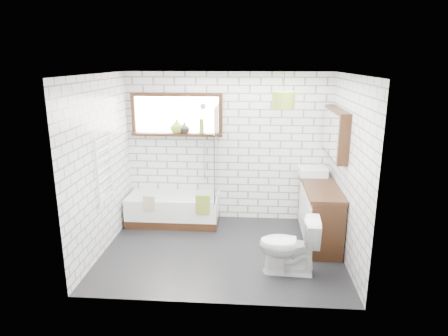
# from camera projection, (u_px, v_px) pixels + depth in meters

# --- Properties ---
(floor) EXTENTS (3.40, 2.60, 0.01)m
(floor) POSITION_uv_depth(u_px,v_px,m) (222.00, 251.00, 5.80)
(floor) COLOR black
(floor) RESTS_ON ground
(ceiling) EXTENTS (3.40, 2.60, 0.01)m
(ceiling) POSITION_uv_depth(u_px,v_px,m) (222.00, 74.00, 5.14)
(ceiling) COLOR white
(ceiling) RESTS_ON ground
(wall_back) EXTENTS (3.40, 0.01, 2.50)m
(wall_back) POSITION_uv_depth(u_px,v_px,m) (228.00, 148.00, 6.72)
(wall_back) COLOR white
(wall_back) RESTS_ON ground
(wall_front) EXTENTS (3.40, 0.01, 2.50)m
(wall_front) POSITION_uv_depth(u_px,v_px,m) (212.00, 200.00, 4.21)
(wall_front) COLOR white
(wall_front) RESTS_ON ground
(wall_left) EXTENTS (0.01, 2.60, 2.50)m
(wall_left) POSITION_uv_depth(u_px,v_px,m) (101.00, 165.00, 5.59)
(wall_left) COLOR white
(wall_left) RESTS_ON ground
(wall_right) EXTENTS (0.01, 2.60, 2.50)m
(wall_right) POSITION_uv_depth(u_px,v_px,m) (348.00, 170.00, 5.34)
(wall_right) COLOR white
(wall_right) RESTS_ON ground
(window) EXTENTS (1.52, 0.16, 0.68)m
(window) POSITION_uv_depth(u_px,v_px,m) (177.00, 115.00, 6.60)
(window) COLOR black
(window) RESTS_ON wall_back
(towel_radiator) EXTENTS (0.06, 0.52, 1.00)m
(towel_radiator) POSITION_uv_depth(u_px,v_px,m) (104.00, 169.00, 5.60)
(towel_radiator) COLOR white
(towel_radiator) RESTS_ON wall_left
(mirror_cabinet) EXTENTS (0.16, 1.20, 0.70)m
(mirror_cabinet) POSITION_uv_depth(u_px,v_px,m) (335.00, 133.00, 5.82)
(mirror_cabinet) COLOR black
(mirror_cabinet) RESTS_ON wall_right
(shower_riser) EXTENTS (0.02, 0.02, 1.30)m
(shower_riser) POSITION_uv_depth(u_px,v_px,m) (204.00, 142.00, 6.68)
(shower_riser) COLOR silver
(shower_riser) RESTS_ON wall_back
(bathtub) EXTENTS (1.51, 0.66, 0.49)m
(bathtub) POSITION_uv_depth(u_px,v_px,m) (174.00, 209.00, 6.73)
(bathtub) COLOR white
(bathtub) RESTS_ON floor
(shower_screen) EXTENTS (0.02, 0.72, 1.50)m
(shower_screen) POSITION_uv_depth(u_px,v_px,m) (216.00, 153.00, 6.41)
(shower_screen) COLOR white
(shower_screen) RESTS_ON bathtub
(towel_green) EXTENTS (0.22, 0.06, 0.31)m
(towel_green) POSITION_uv_depth(u_px,v_px,m) (203.00, 205.00, 6.31)
(towel_green) COLOR olive
(towel_green) RESTS_ON bathtub
(towel_beige) EXTENTS (0.19, 0.05, 0.24)m
(towel_beige) POSITION_uv_depth(u_px,v_px,m) (149.00, 203.00, 6.37)
(towel_beige) COLOR tan
(towel_beige) RESTS_ON bathtub
(vanity) EXTENTS (0.49, 1.53, 0.88)m
(vanity) POSITION_uv_depth(u_px,v_px,m) (319.00, 212.00, 6.08)
(vanity) COLOR black
(vanity) RESTS_ON floor
(basin) EXTENTS (0.44, 0.38, 0.13)m
(basin) POSITION_uv_depth(u_px,v_px,m) (313.00, 171.00, 6.43)
(basin) COLOR white
(basin) RESTS_ON vanity
(tap) EXTENTS (0.04, 0.04, 0.16)m
(tap) POSITION_uv_depth(u_px,v_px,m) (323.00, 168.00, 6.40)
(tap) COLOR silver
(tap) RESTS_ON vanity
(toilet) EXTENTS (0.47, 0.78, 0.77)m
(toilet) POSITION_uv_depth(u_px,v_px,m) (289.00, 245.00, 5.10)
(toilet) COLOR white
(toilet) RESTS_ON floor
(vase_olive) EXTENTS (0.28, 0.28, 0.24)m
(vase_olive) POSITION_uv_depth(u_px,v_px,m) (177.00, 127.00, 6.62)
(vase_olive) COLOR olive
(vase_olive) RESTS_ON window
(vase_dark) EXTENTS (0.18, 0.18, 0.19)m
(vase_dark) POSITION_uv_depth(u_px,v_px,m) (184.00, 129.00, 6.62)
(vase_dark) COLOR black
(vase_dark) RESTS_ON window
(bottle) EXTENTS (0.10, 0.10, 0.24)m
(bottle) POSITION_uv_depth(u_px,v_px,m) (202.00, 127.00, 6.59)
(bottle) COLOR olive
(bottle) RESTS_ON window
(pendant) EXTENTS (0.34, 0.34, 0.25)m
(pendant) POSITION_uv_depth(u_px,v_px,m) (284.00, 100.00, 5.97)
(pendant) COLOR olive
(pendant) RESTS_ON ceiling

